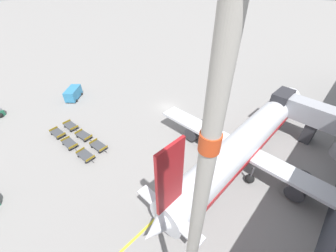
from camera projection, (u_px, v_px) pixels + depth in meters
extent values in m
plane|color=gray|center=(168.00, 107.00, 43.29)|extent=(500.00, 500.00, 0.00)
cube|color=#A8AAB2|center=(318.00, 115.00, 31.94)|extent=(11.50, 3.41, 3.08)
cube|color=#2D2D33|center=(281.00, 102.00, 35.16)|extent=(2.60, 4.43, 3.70)
cube|color=#38383D|center=(309.00, 131.00, 33.92)|extent=(1.72, 2.67, 3.48)
cylinder|color=silver|center=(247.00, 139.00, 29.24)|extent=(4.96, 33.37, 4.06)
sphere|color=silver|center=(289.00, 98.00, 38.77)|extent=(3.86, 3.86, 3.86)
cone|color=silver|center=(164.00, 221.00, 19.71)|extent=(3.99, 4.98, 3.86)
cube|color=red|center=(170.00, 178.00, 16.74)|extent=(0.36, 3.06, 7.23)
cube|color=silver|center=(168.00, 213.00, 19.68)|extent=(7.97, 1.40, 0.24)
cube|color=silver|center=(241.00, 149.00, 29.03)|extent=(28.42, 3.72, 0.44)
cylinder|color=#333338|center=(299.00, 185.00, 25.61)|extent=(2.35, 3.75, 2.25)
cylinder|color=#333338|center=(197.00, 130.00, 34.48)|extent=(2.35, 3.75, 2.25)
cube|color=red|center=(246.00, 143.00, 29.67)|extent=(4.95, 30.05, 0.73)
cylinder|color=#56565B|center=(272.00, 121.00, 36.41)|extent=(0.24, 0.24, 2.15)
sphere|color=black|center=(270.00, 126.00, 37.06)|extent=(1.22, 1.22, 1.22)
cylinder|color=#56565B|center=(252.00, 173.00, 26.96)|extent=(0.24, 0.24, 2.15)
sphere|color=black|center=(250.00, 179.00, 27.61)|extent=(1.22, 1.22, 1.22)
cylinder|color=#56565B|center=(214.00, 152.00, 30.22)|extent=(0.24, 0.24, 2.15)
sphere|color=black|center=(213.00, 157.00, 30.87)|extent=(1.22, 1.22, 1.22)
sphere|color=black|center=(0.00, 115.00, 40.00)|extent=(0.90, 0.90, 0.90)
cube|color=teal|center=(73.00, 93.00, 45.44)|extent=(4.76, 5.01, 2.10)
cube|color=#1E232D|center=(77.00, 87.00, 47.08)|extent=(1.44, 1.26, 0.73)
sphere|color=black|center=(81.00, 94.00, 47.27)|extent=(0.60, 0.60, 0.60)
sphere|color=black|center=(73.00, 94.00, 47.31)|extent=(0.60, 0.60, 0.60)
sphere|color=black|center=(76.00, 101.00, 44.80)|extent=(0.60, 0.60, 0.60)
sphere|color=black|center=(67.00, 101.00, 44.84)|extent=(0.60, 0.60, 0.60)
cube|color=#424449|center=(58.00, 133.00, 35.52)|extent=(2.93, 1.67, 0.10)
cube|color=olive|center=(61.00, 135.00, 34.70)|extent=(0.16, 1.51, 0.32)
cube|color=olive|center=(53.00, 129.00, 36.10)|extent=(0.16, 1.51, 0.32)
cube|color=#333338|center=(63.00, 138.00, 34.70)|extent=(0.70, 0.10, 0.06)
sphere|color=black|center=(58.00, 139.00, 34.84)|extent=(0.36, 0.36, 0.36)
sphere|color=black|center=(65.00, 135.00, 35.64)|extent=(0.36, 0.36, 0.36)
sphere|color=black|center=(52.00, 134.00, 35.86)|extent=(0.36, 0.36, 0.36)
sphere|color=black|center=(59.00, 130.00, 36.65)|extent=(0.36, 0.36, 0.36)
cube|color=#424449|center=(70.00, 143.00, 33.38)|extent=(2.85, 1.52, 0.10)
cube|color=olive|center=(73.00, 146.00, 32.51)|extent=(0.08, 1.51, 0.32)
cube|color=olive|center=(65.00, 138.00, 34.00)|extent=(0.08, 1.51, 0.32)
cube|color=#333338|center=(75.00, 149.00, 32.50)|extent=(0.70, 0.06, 0.06)
sphere|color=black|center=(69.00, 150.00, 32.69)|extent=(0.36, 0.36, 0.36)
sphere|color=black|center=(77.00, 146.00, 33.45)|extent=(0.36, 0.36, 0.36)
sphere|color=black|center=(64.00, 144.00, 33.76)|extent=(0.36, 0.36, 0.36)
sphere|color=black|center=(71.00, 140.00, 34.52)|extent=(0.36, 0.36, 0.36)
cube|color=#424449|center=(85.00, 155.00, 31.22)|extent=(2.92, 1.66, 0.10)
cube|color=olive|center=(90.00, 158.00, 30.39)|extent=(0.16, 1.51, 0.32)
cube|color=olive|center=(80.00, 150.00, 31.80)|extent=(0.16, 1.51, 0.32)
cube|color=#333338|center=(92.00, 161.00, 30.39)|extent=(0.70, 0.10, 0.06)
sphere|color=black|center=(86.00, 162.00, 30.54)|extent=(0.36, 0.36, 0.36)
sphere|color=black|center=(93.00, 158.00, 31.33)|extent=(0.36, 0.36, 0.36)
sphere|color=black|center=(79.00, 156.00, 31.55)|extent=(0.36, 0.36, 0.36)
sphere|color=black|center=(86.00, 152.00, 32.34)|extent=(0.36, 0.36, 0.36)
cube|color=#424449|center=(71.00, 126.00, 37.20)|extent=(2.89, 1.60, 0.10)
cube|color=olive|center=(74.00, 128.00, 36.35)|extent=(0.13, 1.51, 0.32)
cube|color=olive|center=(66.00, 122.00, 37.79)|extent=(0.13, 1.51, 0.32)
cube|color=#333338|center=(76.00, 130.00, 36.35)|extent=(0.70, 0.08, 0.06)
sphere|color=black|center=(71.00, 131.00, 36.51)|extent=(0.36, 0.36, 0.36)
sphere|color=black|center=(77.00, 128.00, 37.29)|extent=(0.36, 0.36, 0.36)
sphere|color=black|center=(65.00, 127.00, 37.55)|extent=(0.36, 0.36, 0.36)
sphere|color=black|center=(72.00, 123.00, 38.33)|extent=(0.36, 0.36, 0.36)
cube|color=#424449|center=(84.00, 135.00, 35.00)|extent=(2.99, 1.81, 0.10)
cube|color=olive|center=(88.00, 137.00, 34.22)|extent=(0.24, 1.51, 0.32)
cube|color=olive|center=(78.00, 131.00, 35.53)|extent=(0.24, 1.51, 0.32)
cube|color=#333338|center=(90.00, 140.00, 34.24)|extent=(0.70, 0.14, 0.06)
sphere|color=black|center=(85.00, 141.00, 34.34)|extent=(0.36, 0.36, 0.36)
sphere|color=black|center=(91.00, 137.00, 35.17)|extent=(0.36, 0.36, 0.36)
sphere|color=black|center=(77.00, 137.00, 35.28)|extent=(0.36, 0.36, 0.36)
sphere|color=black|center=(84.00, 133.00, 36.11)|extent=(0.36, 0.36, 0.36)
cube|color=#424449|center=(98.00, 146.00, 32.92)|extent=(2.92, 1.65, 0.10)
cube|color=olive|center=(103.00, 148.00, 32.09)|extent=(0.16, 1.51, 0.32)
cube|color=olive|center=(93.00, 141.00, 33.50)|extent=(0.16, 1.51, 0.32)
cube|color=#333338|center=(105.00, 151.00, 32.09)|extent=(0.70, 0.10, 0.06)
sphere|color=black|center=(99.00, 152.00, 32.24)|extent=(0.36, 0.36, 0.36)
sphere|color=black|center=(106.00, 148.00, 33.03)|extent=(0.36, 0.36, 0.36)
sphere|color=black|center=(92.00, 147.00, 33.26)|extent=(0.36, 0.36, 0.36)
sphere|color=black|center=(99.00, 143.00, 34.04)|extent=(0.36, 0.36, 0.36)
cylinder|color=#D8471E|center=(210.00, 142.00, 5.72)|extent=(0.64, 0.64, 0.60)
cube|color=yellow|center=(195.00, 181.00, 28.00)|extent=(1.35, 39.05, 0.01)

